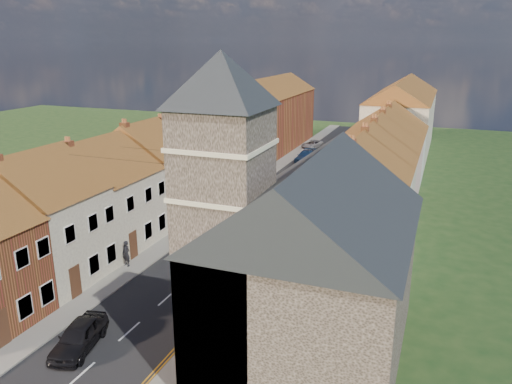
% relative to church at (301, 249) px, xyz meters
% --- Properties ---
extents(ground, '(160.00, 160.00, 0.00)m').
position_rel_church_xyz_m(ground, '(-9.36, -3.32, -5.88)').
color(ground, '#3B4F22').
rests_on(ground, ground).
extents(road, '(7.00, 90.00, 0.02)m').
position_rel_church_xyz_m(road, '(-9.36, 26.68, -5.87)').
color(road, black).
rests_on(road, ground).
extents(pavement_left, '(1.80, 90.00, 0.12)m').
position_rel_church_xyz_m(pavement_left, '(-13.76, 26.68, -5.82)').
color(pavement_left, slate).
rests_on(pavement_left, ground).
extents(pavement_right, '(1.80, 90.00, 0.12)m').
position_rel_church_xyz_m(pavement_right, '(-4.96, 26.68, -5.82)').
color(pavement_right, slate).
rests_on(pavement_right, ground).
extents(church, '(11.25, 14.25, 15.20)m').
position_rel_church_xyz_m(church, '(0.00, 0.00, 0.00)').
color(church, black).
rests_on(church, ground).
extents(cottage_r_tudor, '(8.30, 5.20, 9.00)m').
position_rel_church_xyz_m(cottage_r_tudor, '(-0.09, 9.37, -1.41)').
color(cottage_r_tudor, beige).
rests_on(cottage_r_tudor, ground).
extents(cottage_r_white_near, '(8.30, 6.00, 9.00)m').
position_rel_church_xyz_m(cottage_r_white_near, '(-0.06, 14.77, -1.40)').
color(cottage_r_white_near, silver).
rests_on(cottage_r_white_near, ground).
extents(cottage_r_cream_mid, '(8.30, 5.20, 9.00)m').
position_rel_church_xyz_m(cottage_r_cream_mid, '(-0.06, 20.17, -1.40)').
color(cottage_r_cream_mid, beige).
rests_on(cottage_r_cream_mid, ground).
extents(cottage_r_pink, '(8.30, 6.00, 9.00)m').
position_rel_church_xyz_m(cottage_r_pink, '(-0.06, 25.57, -1.40)').
color(cottage_r_pink, '#B3928D').
rests_on(cottage_r_pink, ground).
extents(cottage_r_white_far, '(8.30, 5.20, 9.00)m').
position_rel_church_xyz_m(cottage_r_white_far, '(-0.06, 30.97, -1.40)').
color(cottage_r_white_far, '#B3928D').
rests_on(cottage_r_white_far, ground).
extents(cottage_r_cream_far, '(8.30, 6.00, 9.00)m').
position_rel_church_xyz_m(cottage_r_cream_far, '(-0.06, 36.37, -1.40)').
color(cottage_r_cream_far, silver).
rests_on(cottage_r_cream_far, ground).
extents(cottage_l_cream, '(8.30, 6.30, 9.10)m').
position_rel_church_xyz_m(cottage_l_cream, '(-18.66, 2.22, -1.35)').
color(cottage_l_cream, beige).
rests_on(cottage_l_cream, ground).
extents(cottage_l_white, '(8.30, 6.90, 8.80)m').
position_rel_church_xyz_m(cottage_l_white, '(-18.66, 8.62, -1.51)').
color(cottage_l_white, beige).
rests_on(cottage_l_white, ground).
extents(cottage_l_brick_mid, '(8.30, 5.70, 9.10)m').
position_rel_church_xyz_m(cottage_l_brick_mid, '(-18.66, 14.72, -1.35)').
color(cottage_l_brick_mid, '#B3928D').
rests_on(cottage_l_brick_mid, ground).
extents(cottage_l_pink, '(8.30, 6.30, 8.80)m').
position_rel_church_xyz_m(cottage_l_pink, '(-18.66, 20.52, -1.51)').
color(cottage_l_pink, brown).
rests_on(cottage_l_pink, ground).
extents(block_right_far, '(8.30, 24.20, 10.50)m').
position_rel_church_xyz_m(block_right_far, '(-0.06, 51.68, -0.58)').
color(block_right_far, beige).
rests_on(block_right_far, ground).
extents(block_left_far, '(8.30, 24.20, 10.50)m').
position_rel_church_xyz_m(block_left_far, '(-18.66, 46.68, -0.58)').
color(block_left_far, brown).
rests_on(block_left_far, ground).
extents(lamppost, '(0.88, 0.15, 6.00)m').
position_rel_church_xyz_m(lamppost, '(-13.17, 16.68, -2.34)').
color(lamppost, black).
rests_on(lamppost, pavement_left).
extents(car_near, '(2.58, 4.52, 1.45)m').
position_rel_church_xyz_m(car_near, '(-10.86, -3.58, -5.15)').
color(car_near, black).
rests_on(car_near, ground).
extents(car_mid, '(1.80, 3.93, 1.25)m').
position_rel_church_xyz_m(car_mid, '(-11.19, 18.02, -5.25)').
color(car_mid, silver).
rests_on(car_mid, ground).
extents(car_far, '(2.05, 4.84, 1.39)m').
position_rel_church_xyz_m(car_far, '(-11.17, 41.55, -5.18)').
color(car_far, navy).
rests_on(car_far, ground).
extents(car_distant, '(2.97, 4.52, 1.15)m').
position_rel_church_xyz_m(car_distant, '(-12.56, 50.39, -5.30)').
color(car_distant, '#A3A5AA').
rests_on(car_distant, ground).
extents(pedestrian_left, '(0.76, 0.59, 1.86)m').
position_rel_church_xyz_m(pedestrian_left, '(-14.31, 5.59, -4.83)').
color(pedestrian_left, black).
rests_on(pedestrian_left, pavement_left).
extents(pedestrian_right, '(1.00, 0.89, 1.73)m').
position_rel_church_xyz_m(pedestrian_right, '(-5.66, 2.04, -4.89)').
color(pedestrian_right, black).
rests_on(pedestrian_right, pavement_right).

